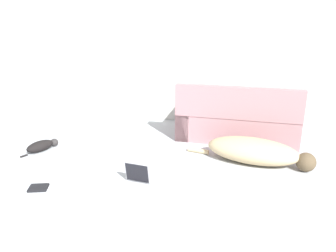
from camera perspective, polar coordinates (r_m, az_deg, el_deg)
wall_back at (r=5.66m, az=0.24°, el=13.00°), size 7.45×0.06×2.43m
couch at (r=5.04m, az=11.95°, el=0.90°), size 1.75×0.89×0.85m
dog at (r=4.27m, az=14.95°, el=-4.27°), size 1.61×0.69×0.31m
cat at (r=4.84m, az=-21.14°, el=-3.22°), size 0.32×0.55×0.14m
laptop_open at (r=3.63m, az=-5.73°, el=-9.20°), size 0.32×0.31×0.25m
book_black at (r=3.85m, az=-21.64°, el=-9.97°), size 0.24×0.21×0.02m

